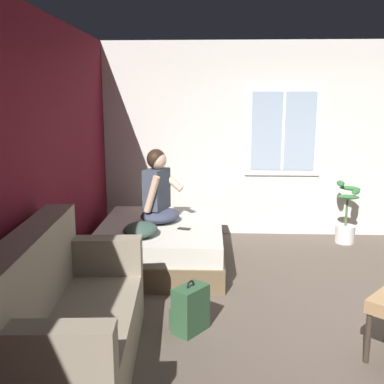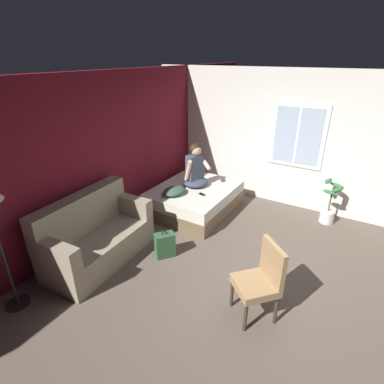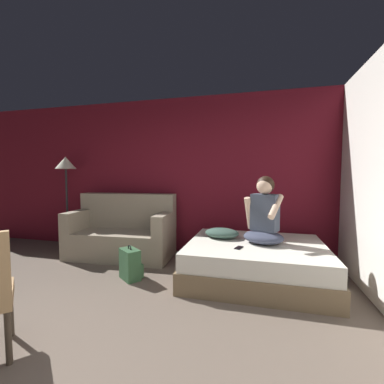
{
  "view_description": "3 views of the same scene",
  "coord_description": "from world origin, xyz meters",
  "px_view_note": "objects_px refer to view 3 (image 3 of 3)",
  "views": [
    {
      "loc": [
        -3.66,
        1.41,
        1.94
      ],
      "look_at": [
        0.2,
        1.57,
        1.13
      ],
      "focal_mm": 42.0,
      "sensor_mm": 36.0,
      "label": 1
    },
    {
      "loc": [
        -3.28,
        -0.84,
        2.93
      ],
      "look_at": [
        0.66,
        1.58,
        0.78
      ],
      "focal_mm": 28.0,
      "sensor_mm": 36.0,
      "label": 2
    },
    {
      "loc": [
        1.44,
        -1.42,
        1.38
      ],
      "look_at": [
        0.55,
        2.03,
        1.13
      ],
      "focal_mm": 24.0,
      "sensor_mm": 36.0,
      "label": 3
    }
  ],
  "objects_px": {
    "throw_pillow": "(222,233)",
    "floor_lamp": "(66,172)",
    "bed": "(255,261)",
    "cell_phone": "(239,248)",
    "backpack": "(131,265)",
    "person_seated": "(264,216)",
    "couch": "(123,233)"
  },
  "relations": [
    {
      "from": "person_seated",
      "to": "throw_pillow",
      "type": "bearing_deg",
      "value": 166.99
    },
    {
      "from": "cell_phone",
      "to": "floor_lamp",
      "type": "distance_m",
      "value": 3.46
    },
    {
      "from": "couch",
      "to": "floor_lamp",
      "type": "xyz_separation_m",
      "value": [
        -1.22,
        0.14,
        1.04
      ]
    },
    {
      "from": "person_seated",
      "to": "couch",
      "type": "bearing_deg",
      "value": 169.86
    },
    {
      "from": "backpack",
      "to": "throw_pillow",
      "type": "height_order",
      "value": "throw_pillow"
    },
    {
      "from": "throw_pillow",
      "to": "floor_lamp",
      "type": "xyz_separation_m",
      "value": [
        -2.94,
        0.42,
        0.88
      ]
    },
    {
      "from": "cell_phone",
      "to": "floor_lamp",
      "type": "relative_size",
      "value": 0.08
    },
    {
      "from": "couch",
      "to": "backpack",
      "type": "distance_m",
      "value": 1.07
    },
    {
      "from": "couch",
      "to": "backpack",
      "type": "height_order",
      "value": "couch"
    },
    {
      "from": "person_seated",
      "to": "cell_phone",
      "type": "relative_size",
      "value": 6.08
    },
    {
      "from": "person_seated",
      "to": "floor_lamp",
      "type": "height_order",
      "value": "floor_lamp"
    },
    {
      "from": "couch",
      "to": "person_seated",
      "type": "xyz_separation_m",
      "value": [
        2.29,
        -0.41,
        0.44
      ]
    },
    {
      "from": "couch",
      "to": "cell_phone",
      "type": "height_order",
      "value": "couch"
    },
    {
      "from": "bed",
      "to": "cell_phone",
      "type": "relative_size",
      "value": 12.37
    },
    {
      "from": "backpack",
      "to": "throw_pillow",
      "type": "distance_m",
      "value": 1.31
    },
    {
      "from": "bed",
      "to": "cell_phone",
      "type": "distance_m",
      "value": 0.43
    },
    {
      "from": "bed",
      "to": "backpack",
      "type": "distance_m",
      "value": 1.64
    },
    {
      "from": "person_seated",
      "to": "cell_phone",
      "type": "distance_m",
      "value": 0.56
    },
    {
      "from": "throw_pillow",
      "to": "cell_phone",
      "type": "xyz_separation_m",
      "value": [
        0.27,
        -0.46,
        -0.07
      ]
    },
    {
      "from": "cell_phone",
      "to": "backpack",
      "type": "bearing_deg",
      "value": -156.71
    },
    {
      "from": "throw_pillow",
      "to": "floor_lamp",
      "type": "bearing_deg",
      "value": 171.9
    },
    {
      "from": "backpack",
      "to": "cell_phone",
      "type": "relative_size",
      "value": 3.18
    },
    {
      "from": "backpack",
      "to": "cell_phone",
      "type": "distance_m",
      "value": 1.43
    },
    {
      "from": "backpack",
      "to": "cell_phone",
      "type": "height_order",
      "value": "cell_phone"
    },
    {
      "from": "throw_pillow",
      "to": "bed",
      "type": "bearing_deg",
      "value": -20.03
    },
    {
      "from": "throw_pillow",
      "to": "floor_lamp",
      "type": "relative_size",
      "value": 0.28
    },
    {
      "from": "cell_phone",
      "to": "floor_lamp",
      "type": "height_order",
      "value": "floor_lamp"
    },
    {
      "from": "cell_phone",
      "to": "person_seated",
      "type": "bearing_deg",
      "value": 65.65
    },
    {
      "from": "throw_pillow",
      "to": "cell_phone",
      "type": "relative_size",
      "value": 3.33
    },
    {
      "from": "cell_phone",
      "to": "floor_lamp",
      "type": "bearing_deg",
      "value": -177.07
    },
    {
      "from": "backpack",
      "to": "floor_lamp",
      "type": "relative_size",
      "value": 0.27
    },
    {
      "from": "backpack",
      "to": "throw_pillow",
      "type": "xyz_separation_m",
      "value": [
        1.12,
        0.58,
        0.36
      ]
    }
  ]
}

